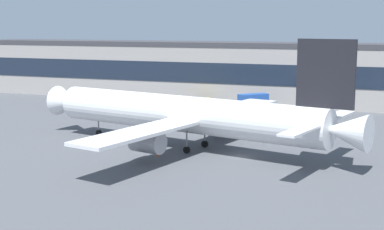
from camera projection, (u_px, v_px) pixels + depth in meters
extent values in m
plane|color=#4C4F54|center=(240.00, 157.00, 86.10)|extent=(600.00, 600.00, 0.00)
cube|color=#9E9993|center=(306.00, 77.00, 140.48)|extent=(185.60, 14.09, 14.57)
cube|color=#38383D|center=(307.00, 45.00, 139.21)|extent=(189.31, 14.37, 1.20)
cube|color=#192333|center=(302.00, 76.00, 133.83)|extent=(181.89, 0.16, 5.25)
cylinder|color=white|center=(183.00, 114.00, 91.00)|extent=(50.07, 16.68, 5.99)
cone|color=white|center=(68.00, 102.00, 105.61)|extent=(6.50, 6.73, 5.69)
cone|color=white|center=(345.00, 131.00, 76.23)|extent=(7.60, 6.69, 5.39)
cube|color=black|center=(326.00, 74.00, 76.66)|extent=(8.30, 2.31, 9.59)
cube|color=white|center=(302.00, 130.00, 72.62)|extent=(4.68, 11.05, 0.30)
cube|color=white|center=(336.00, 116.00, 83.46)|extent=(4.68, 11.05, 0.30)
cube|color=white|center=(138.00, 133.00, 78.30)|extent=(10.73, 23.25, 0.50)
cube|color=white|center=(236.00, 108.00, 101.71)|extent=(10.73, 23.25, 0.50)
cylinder|color=#99999E|center=(147.00, 142.00, 81.95)|extent=(5.54, 4.29, 3.30)
cylinder|color=#99999E|center=(222.00, 121.00, 99.82)|extent=(5.54, 4.29, 3.30)
cylinder|color=black|center=(99.00, 133.00, 102.20)|extent=(1.18, 0.73, 1.10)
cylinder|color=slate|center=(98.00, 124.00, 101.93)|extent=(0.24, 0.24, 2.80)
cylinder|color=black|center=(187.00, 150.00, 88.27)|extent=(1.18, 0.73, 1.10)
cylinder|color=slate|center=(187.00, 140.00, 88.00)|extent=(0.24, 0.24, 2.80)
cylinder|color=black|center=(205.00, 144.00, 92.70)|extent=(1.18, 0.73, 1.10)
cylinder|color=slate|center=(205.00, 134.00, 92.43)|extent=(0.24, 0.24, 2.80)
cube|color=yellow|center=(198.00, 101.00, 139.61)|extent=(6.40, 5.29, 1.60)
cube|color=black|center=(191.00, 100.00, 139.15)|extent=(2.89, 2.79, 0.40)
cylinder|color=black|center=(190.00, 105.00, 138.35)|extent=(0.75, 0.65, 0.70)
cylinder|color=black|center=(189.00, 104.00, 140.08)|extent=(0.75, 0.65, 0.70)
cylinder|color=black|center=(207.00, 105.00, 139.40)|extent=(0.75, 0.65, 0.70)
cylinder|color=black|center=(206.00, 104.00, 141.12)|extent=(0.75, 0.65, 0.70)
cube|color=#2651A5|center=(253.00, 102.00, 130.87)|extent=(6.87, 6.98, 3.80)
cube|color=black|center=(260.00, 98.00, 131.57)|extent=(3.47, 3.47, 0.95)
cylinder|color=black|center=(259.00, 108.00, 133.28)|extent=(0.70, 0.71, 0.70)
cylinder|color=black|center=(265.00, 110.00, 131.18)|extent=(0.70, 0.71, 0.70)
cylinder|color=black|center=(241.00, 110.00, 131.18)|extent=(0.70, 0.71, 0.70)
cylinder|color=black|center=(246.00, 111.00, 129.08)|extent=(0.70, 0.71, 0.70)
cone|color=#F2590C|center=(158.00, 154.00, 86.43)|extent=(0.47, 0.47, 0.58)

